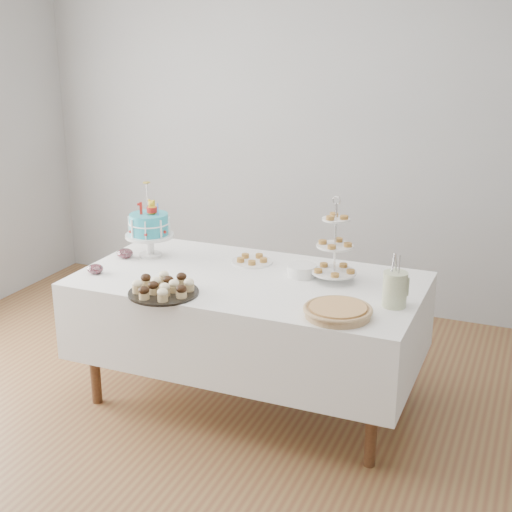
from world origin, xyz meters
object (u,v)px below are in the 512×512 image
at_px(table, 249,315).
at_px(plate_stack, 302,270).
at_px(pie, 338,311).
at_px(jam_bowl_b, 125,253).
at_px(birthday_cake, 150,237).
at_px(tiered_stand, 335,246).
at_px(jam_bowl_a, 95,269).
at_px(pastry_plate, 252,260).
at_px(cupcake_tray, 163,286).
at_px(utensil_pitcher, 395,288).

relative_size(table, plate_stack, 11.38).
relative_size(pie, jam_bowl_b, 3.45).
bearing_deg(birthday_cake, tiered_stand, -20.38).
distance_m(birthday_cake, jam_bowl_a, 0.43).
bearing_deg(table, pie, -28.97).
distance_m(pie, tiered_stand, 0.53).
distance_m(table, pastry_plate, 0.36).
bearing_deg(jam_bowl_a, pastry_plate, 34.74).
bearing_deg(plate_stack, cupcake_tray, -136.69).
bearing_deg(table, utensil_pitcher, -6.73).
distance_m(tiered_stand, utensil_pitcher, 0.46).
relative_size(plate_stack, pastry_plate, 0.69).
xyz_separation_m(pastry_plate, utensil_pitcher, (0.93, -0.35, 0.08)).
distance_m(cupcake_tray, jam_bowl_b, 0.68).
distance_m(plate_stack, pastry_plate, 0.37).
relative_size(tiered_stand, plate_stack, 2.86).
bearing_deg(table, plate_stack, 29.44).
bearing_deg(birthday_cake, jam_bowl_b, -165.07).
height_order(table, pie, pie).
relative_size(pastry_plate, jam_bowl_a, 2.67).
bearing_deg(plate_stack, tiered_stand, -3.20).
bearing_deg(utensil_pitcher, table, 155.31).
relative_size(cupcake_tray, tiered_stand, 0.78).
xyz_separation_m(plate_stack, jam_bowl_b, (-1.10, -0.11, -0.01)).
bearing_deg(pastry_plate, tiered_stand, -12.12).
height_order(plate_stack, pastry_plate, plate_stack).
xyz_separation_m(plate_stack, utensil_pitcher, (0.58, -0.25, 0.07)).
height_order(pastry_plate, utensil_pitcher, utensil_pitcher).
bearing_deg(jam_bowl_b, jam_bowl_a, -90.00).
bearing_deg(pie, utensil_pitcher, 47.37).
xyz_separation_m(pastry_plate, jam_bowl_a, (-0.75, -0.52, 0.01)).
bearing_deg(birthday_cake, cupcake_tray, -73.99).
relative_size(birthday_cake, jam_bowl_b, 4.63).
bearing_deg(plate_stack, pie, -53.94).
relative_size(tiered_stand, pastry_plate, 1.96).
height_order(table, tiered_stand, tiered_stand).
height_order(cupcake_tray, pie, cupcake_tray).
relative_size(table, jam_bowl_a, 20.84).
relative_size(birthday_cake, utensil_pitcher, 1.65).
bearing_deg(birthday_cake, table, -31.05).
distance_m(plate_stack, utensil_pitcher, 0.63).
bearing_deg(pastry_plate, jam_bowl_a, -145.26).
bearing_deg(pie, plate_stack, 126.06).
bearing_deg(tiered_stand, pie, -71.10).
xyz_separation_m(cupcake_tray, utensil_pitcher, (1.16, 0.30, 0.06)).
height_order(pie, utensil_pitcher, utensil_pitcher).
relative_size(pie, utensil_pitcher, 1.23).
height_order(plate_stack, jam_bowl_a, plate_stack).
height_order(cupcake_tray, plate_stack, cupcake_tray).
distance_m(birthday_cake, plate_stack, 0.98).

